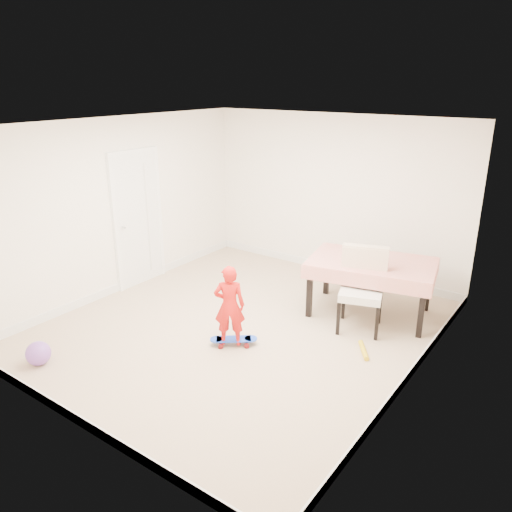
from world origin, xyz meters
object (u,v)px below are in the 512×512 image
Objects in this scene: dining_table at (370,287)px; dining_chair at (361,291)px; child at (230,308)px; balloon at (38,353)px; skateboard at (234,342)px.

dining_table is 1.54× the size of dining_chair.
dining_chair is at bearing -164.05° from child.
dining_table is 5.90× the size of balloon.
child is at bearing 46.28° from balloon.
child reaches higher than skateboard.
child is (-1.09, -1.34, -0.03)m from dining_chair.
child is at bearing -147.83° from skateboard.
skateboard is 2.26m from balloon.
dining_chair is 3.83× the size of balloon.
child is at bearing -147.27° from dining_chair.
balloon reaches higher than skateboard.
balloon is at bearing -138.24° from dining_table.
skateboard is 0.47m from child.
balloon is at bearing 11.40° from child.
balloon is at bearing -149.82° from dining_chair.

